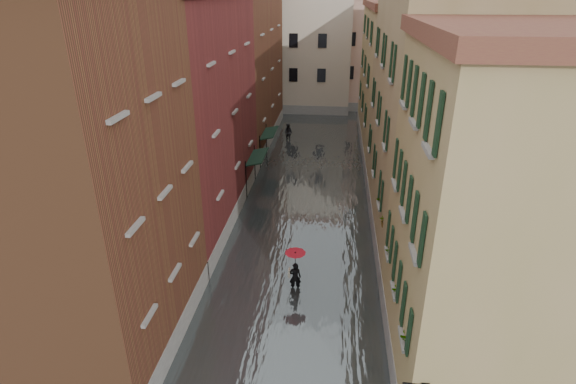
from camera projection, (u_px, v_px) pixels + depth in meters
The scene contains 15 objects.
ground at pixel (288, 317), 19.17m from camera, with size 120.00×120.00×0.00m, color #545456.
floodwater at pixel (308, 191), 30.91m from camera, with size 10.00×60.00×0.20m, color #464D4D.
building_left_near at pixel (79, 191), 15.36m from camera, with size 6.00×8.00×13.00m, color brown.
building_left_mid at pixel (182, 116), 25.43m from camera, with size 6.00×14.00×12.50m, color maroon.
building_left_far at pixel (237, 63), 38.72m from camera, with size 6.00×16.00×14.00m, color brown.
building_right_near at pixel (499, 231), 14.31m from camera, with size 6.00×8.00×11.50m, color #94824C.
building_right_mid at pixel (436, 119), 23.98m from camera, with size 6.00×14.00×13.00m, color #9A845D.
building_right_far at pixel (400, 81), 37.88m from camera, with size 6.00×16.00×11.50m, color #94824C.
building_end_cream at pixel (297, 50), 51.23m from camera, with size 12.00×9.00×13.00m, color #B1A68D.
building_end_pink at pixel (375, 54), 52.38m from camera, with size 10.00×9.00×12.00m, color #D3A894.
awning_near at pixel (257, 158), 30.21m from camera, with size 1.09×3.27×2.80m.
awning_far at pixel (269, 134), 35.23m from camera, with size 1.09×3.30×2.80m.
window_planters at pixel (393, 246), 17.76m from camera, with size 0.59×10.54×0.84m.
pedestrian_main at pixel (295, 267), 20.35m from camera, with size 0.95×0.95×2.06m.
pedestrian_far at pixel (288, 133), 41.12m from camera, with size 0.80×0.63×1.66m, color black.
Camera 1 is at (1.62, -15.18, 12.77)m, focal length 28.00 mm.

